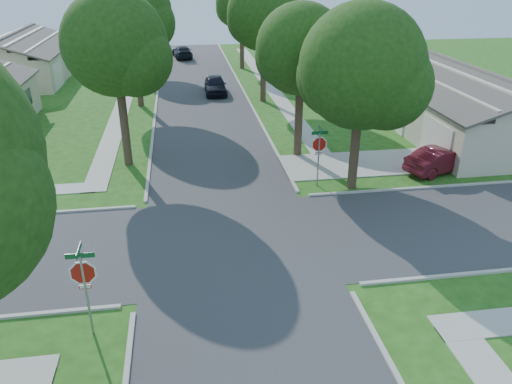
{
  "coord_description": "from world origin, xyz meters",
  "views": [
    {
      "loc": [
        -1.65,
        -17.0,
        10.16
      ],
      "look_at": [
        1.1,
        1.03,
        1.6
      ],
      "focal_mm": 35.0,
      "sensor_mm": 36.0,
      "label": 1
    }
  ],
  "objects": [
    {
      "name": "ground",
      "position": [
        0.0,
        0.0,
        0.0
      ],
      "size": [
        100.0,
        100.0,
        0.0
      ],
      "primitive_type": "plane",
      "color": "#224E15",
      "rests_on": "ground"
    },
    {
      "name": "road_ns",
      "position": [
        0.0,
        0.0,
        0.0
      ],
      "size": [
        7.0,
        100.0,
        0.02
      ],
      "primitive_type": "cube",
      "color": "#333335",
      "rests_on": "ground"
    },
    {
      "name": "sidewalk_ne",
      "position": [
        6.1,
        26.0,
        0.02
      ],
      "size": [
        1.2,
        40.0,
        0.04
      ],
      "primitive_type": "cube",
      "color": "#9E9B91",
      "rests_on": "ground"
    },
    {
      "name": "sidewalk_nw",
      "position": [
        -6.1,
        26.0,
        0.02
      ],
      "size": [
        1.2,
        40.0,
        0.04
      ],
      "primitive_type": "cube",
      "color": "#9E9B91",
      "rests_on": "ground"
    },
    {
      "name": "driveway",
      "position": [
        7.9,
        7.1,
        0.03
      ],
      "size": [
        8.8,
        3.6,
        0.05
      ],
      "primitive_type": "cube",
      "color": "#9E9B91",
      "rests_on": "ground"
    },
    {
      "name": "stop_sign_sw",
      "position": [
        -4.7,
        -4.7,
        2.03
      ],
      "size": [
        1.05,
        0.8,
        2.98
      ],
      "color": "gray",
      "rests_on": "ground"
    },
    {
      "name": "stop_sign_ne",
      "position": [
        4.7,
        4.7,
        2.03
      ],
      "size": [
        1.05,
        0.8,
        2.98
      ],
      "color": "gray",
      "rests_on": "ground"
    },
    {
      "name": "tree_e_near",
      "position": [
        4.75,
        9.01,
        5.64
      ],
      "size": [
        4.97,
        4.8,
        8.28
      ],
      "color": "#38281C",
      "rests_on": "ground"
    },
    {
      "name": "tree_e_mid",
      "position": [
        4.76,
        21.01,
        6.25
      ],
      "size": [
        5.59,
        5.4,
        9.21
      ],
      "color": "#38281C",
      "rests_on": "ground"
    },
    {
      "name": "tree_e_far",
      "position": [
        4.75,
        34.01,
        5.98
      ],
      "size": [
        5.17,
        5.0,
        8.72
      ],
      "color": "#38281C",
      "rests_on": "ground"
    },
    {
      "name": "tree_w_near",
      "position": [
        -4.64,
        9.01,
        6.12
      ],
      "size": [
        5.38,
        5.2,
        8.97
      ],
      "color": "#38281C",
      "rests_on": "ground"
    },
    {
      "name": "tree_w_mid",
      "position": [
        -4.64,
        21.01,
        6.49
      ],
      "size": [
        5.8,
        5.6,
        9.56
      ],
      "color": "#38281C",
      "rests_on": "ground"
    },
    {
      "name": "tree_w_far",
      "position": [
        -4.65,
        34.01,
        5.51
      ],
      "size": [
        4.76,
        4.6,
        8.04
      ],
      "color": "#38281C",
      "rests_on": "ground"
    },
    {
      "name": "tree_ne_corner",
      "position": [
        6.36,
        4.21,
        5.59
      ],
      "size": [
        5.8,
        5.6,
        8.66
      ],
      "color": "#38281C",
      "rests_on": "ground"
    },
    {
      "name": "house_ne_near",
      "position": [
        15.99,
        11.0,
        1.52
      ],
      "size": [
        8.42,
        13.6,
        4.23
      ],
      "color": "#B8AA91",
      "rests_on": "ground"
    },
    {
      "name": "house_ne_far",
      "position": [
        15.99,
        29.0,
        1.52
      ],
      "size": [
        8.42,
        13.6,
        4.23
      ],
      "color": "#B8AA91",
      "rests_on": "ground"
    },
    {
      "name": "house_nw_far",
      "position": [
        -15.99,
        32.0,
        1.52
      ],
      "size": [
        8.42,
        13.6,
        4.23
      ],
      "color": "#B8AA91",
      "rests_on": "ground"
    },
    {
      "name": "car_driveway",
      "position": [
        11.5,
        5.5,
        0.66
      ],
      "size": [
        4.21,
        2.73,
        1.31
      ],
      "primitive_type": "imported",
      "rotation": [
        0.0,
        0.0,
        1.94
      ],
      "color": "#54111C",
      "rests_on": "ground"
    },
    {
      "name": "car_curb_east",
      "position": [
        1.2,
        23.93,
        0.73
      ],
      "size": [
        1.78,
        4.33,
        1.47
      ],
      "primitive_type": "imported",
      "rotation": [
        0.0,
        0.0,
        -0.01
      ],
      "color": "black",
      "rests_on": "ground"
    },
    {
      "name": "car_curb_west",
      "position": [
        -1.2,
        40.87,
        0.66
      ],
      "size": [
        2.42,
        4.76,
        1.32
      ],
      "primitive_type": "imported",
      "rotation": [
        0.0,
        0.0,
        3.27
      ],
      "color": "black",
      "rests_on": "ground"
    }
  ]
}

